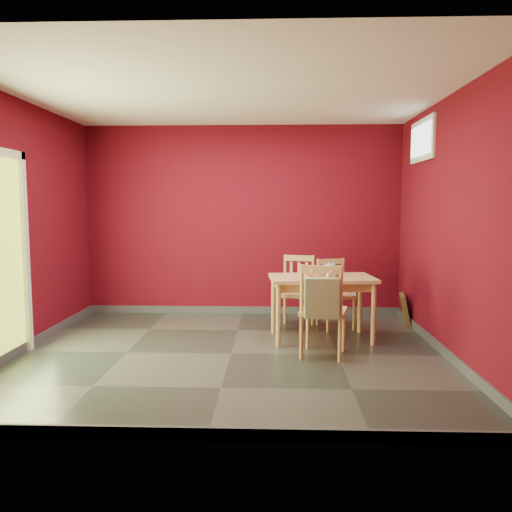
{
  "coord_description": "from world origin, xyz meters",
  "views": [
    {
      "loc": [
        0.45,
        -5.16,
        1.57
      ],
      "look_at": [
        0.25,
        0.45,
        1.0
      ],
      "focal_mm": 35.0,
      "sensor_mm": 36.0,
      "label": 1
    }
  ],
  "objects_px": {
    "dining_table": "(322,284)",
    "chair_far_right": "(334,293)",
    "picture_frame": "(405,309)",
    "tote_bag": "(322,298)",
    "cat": "(330,267)",
    "chair_near": "(323,309)",
    "chair_far_left": "(297,291)"
  },
  "relations": [
    {
      "from": "dining_table",
      "to": "chair_far_right",
      "type": "height_order",
      "value": "chair_far_right"
    },
    {
      "from": "chair_far_right",
      "to": "picture_frame",
      "type": "distance_m",
      "value": 1.0
    },
    {
      "from": "tote_bag",
      "to": "cat",
      "type": "distance_m",
      "value": 0.99
    },
    {
      "from": "chair_near",
      "to": "dining_table",
      "type": "bearing_deg",
      "value": 85.73
    },
    {
      "from": "picture_frame",
      "to": "tote_bag",
      "type": "bearing_deg",
      "value": -126.92
    },
    {
      "from": "tote_bag",
      "to": "picture_frame",
      "type": "height_order",
      "value": "tote_bag"
    },
    {
      "from": "dining_table",
      "to": "chair_far_left",
      "type": "bearing_deg",
      "value": 113.95
    },
    {
      "from": "dining_table",
      "to": "cat",
      "type": "distance_m",
      "value": 0.22
    },
    {
      "from": "chair_near",
      "to": "cat",
      "type": "distance_m",
      "value": 0.82
    },
    {
      "from": "picture_frame",
      "to": "chair_far_right",
      "type": "bearing_deg",
      "value": -169.48
    },
    {
      "from": "tote_bag",
      "to": "picture_frame",
      "type": "relative_size",
      "value": 1.12
    },
    {
      "from": "chair_far_right",
      "to": "tote_bag",
      "type": "xyz_separation_m",
      "value": [
        -0.31,
        -1.5,
        0.21
      ]
    },
    {
      "from": "tote_bag",
      "to": "chair_far_left",
      "type": "bearing_deg",
      "value": 96.73
    },
    {
      "from": "chair_near",
      "to": "cat",
      "type": "xyz_separation_m",
      "value": [
        0.15,
        0.73,
        0.35
      ]
    },
    {
      "from": "dining_table",
      "to": "chair_near",
      "type": "distance_m",
      "value": 0.69
    },
    {
      "from": "chair_far_left",
      "to": "picture_frame",
      "type": "bearing_deg",
      "value": 7.69
    },
    {
      "from": "dining_table",
      "to": "tote_bag",
      "type": "xyz_separation_m",
      "value": [
        -0.08,
        -0.9,
        0.01
      ]
    },
    {
      "from": "chair_far_right",
      "to": "picture_frame",
      "type": "xyz_separation_m",
      "value": [
        0.95,
        0.18,
        -0.25
      ]
    },
    {
      "from": "chair_far_left",
      "to": "dining_table",
      "type": "bearing_deg",
      "value": -66.05
    },
    {
      "from": "cat",
      "to": "chair_far_right",
      "type": "bearing_deg",
      "value": 76.27
    },
    {
      "from": "chair_far_right",
      "to": "cat",
      "type": "distance_m",
      "value": 0.68
    },
    {
      "from": "chair_near",
      "to": "cat",
      "type": "relative_size",
      "value": 2.44
    },
    {
      "from": "chair_far_left",
      "to": "picture_frame",
      "type": "relative_size",
      "value": 2.23
    },
    {
      "from": "picture_frame",
      "to": "chair_near",
      "type": "bearing_deg",
      "value": -130.17
    },
    {
      "from": "chair_far_left",
      "to": "chair_far_right",
      "type": "bearing_deg",
      "value": 1.99
    },
    {
      "from": "chair_far_left",
      "to": "tote_bag",
      "type": "height_order",
      "value": "tote_bag"
    },
    {
      "from": "chair_near",
      "to": "picture_frame",
      "type": "bearing_deg",
      "value": 49.83
    },
    {
      "from": "tote_bag",
      "to": "cat",
      "type": "bearing_deg",
      "value": 79.12
    },
    {
      "from": "tote_bag",
      "to": "chair_far_right",
      "type": "bearing_deg",
      "value": 78.43
    },
    {
      "from": "chair_far_left",
      "to": "cat",
      "type": "height_order",
      "value": "cat"
    },
    {
      "from": "chair_far_left",
      "to": "cat",
      "type": "relative_size",
      "value": 2.31
    },
    {
      "from": "chair_far_left",
      "to": "tote_bag",
      "type": "distance_m",
      "value": 1.51
    }
  ]
}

